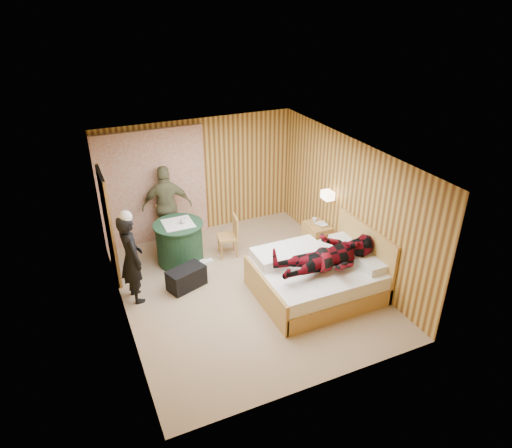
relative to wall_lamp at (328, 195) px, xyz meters
name	(u,v)px	position (x,y,z in m)	size (l,w,h in m)	color
floor	(245,287)	(-1.92, -0.45, -1.30)	(4.20, 5.00, 0.01)	tan
ceiling	(244,156)	(-1.92, -0.45, 1.20)	(4.20, 5.00, 0.01)	white
wall_back	(199,177)	(-1.92, 2.05, -0.05)	(4.20, 0.02, 2.50)	gold
wall_left	(117,253)	(-4.02, -0.45, -0.05)	(0.02, 5.00, 2.50)	gold
wall_right	(349,205)	(0.18, -0.45, -0.05)	(0.02, 5.00, 2.50)	gold
curtain	(153,187)	(-2.92, 1.98, -0.10)	(2.20, 0.08, 2.40)	beige
doorway	(109,226)	(-3.98, 0.95, -0.28)	(0.06, 0.90, 2.05)	black
wall_lamp	(328,195)	(0.00, 0.00, 0.00)	(0.26, 0.24, 0.16)	gold
bed	(318,276)	(-0.80, -1.09, -0.97)	(2.09, 1.65, 1.13)	#DCB45A
nightstand	(317,236)	(-0.04, 0.22, -1.01)	(0.43, 0.59, 0.56)	#DCB45A
round_table	(180,242)	(-2.73, 0.90, -0.87)	(0.96, 0.96, 0.85)	#21492E
chair_far	(169,221)	(-2.74, 1.65, -0.76)	(0.46, 0.46, 0.93)	#DCB45A
chair_near	(231,233)	(-1.73, 0.74, -0.81)	(0.44, 0.44, 0.85)	#DCB45A
duffel_bag	(186,278)	(-2.88, 0.00, -1.11)	(0.68, 0.36, 0.38)	black
sneaker_left	(206,264)	(-2.36, 0.50, -1.23)	(0.30, 0.12, 0.13)	white
sneaker_right	(198,264)	(-2.50, 0.54, -1.23)	(0.30, 0.12, 0.14)	white
woman_standing	(131,259)	(-3.77, 0.04, -0.50)	(0.59, 0.38, 1.61)	black
man_at_table	(167,206)	(-2.73, 1.70, -0.44)	(1.01, 0.42, 1.72)	#6F6E4A
man_on_bed	(329,249)	(-0.77, -1.32, -0.30)	(1.77, 0.67, 0.86)	maroon
book_lower	(319,225)	(-0.04, 0.17, -0.72)	(0.17, 0.22, 0.02)	white
book_upper	(319,224)	(-0.04, 0.17, -0.70)	(0.16, 0.22, 0.02)	white
cup_nightstand	(314,220)	(-0.04, 0.35, -0.69)	(0.10, 0.10, 0.09)	white
cup_table	(184,221)	(-2.63, 0.85, -0.40)	(0.12, 0.12, 0.10)	white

